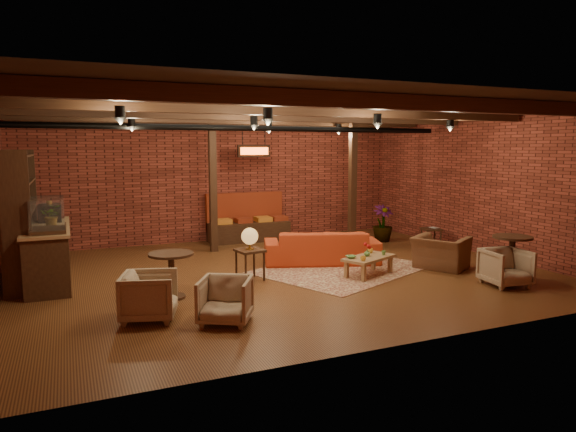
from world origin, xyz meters
name	(u,v)px	position (x,y,z in m)	size (l,w,h in m)	color
floor	(279,273)	(0.00, 0.00, 0.00)	(10.00, 10.00, 0.00)	#391D0E
ceiling	(279,107)	(0.00, 0.00, 3.20)	(10.00, 8.00, 0.02)	black
wall_back	(221,180)	(0.00, 4.00, 1.60)	(10.00, 0.02, 3.20)	maroon
wall_front	(406,218)	(0.00, -4.00, 1.60)	(10.00, 0.02, 3.20)	maroon
wall_right	(480,184)	(5.00, 0.00, 1.60)	(0.02, 8.00, 3.20)	maroon
ceiling_beams	(279,113)	(0.00, 0.00, 3.08)	(9.80, 6.40, 0.22)	black
ceiling_pipe	(251,128)	(0.00, 1.60, 2.85)	(0.12, 0.12, 9.60)	black
post_left	(213,184)	(-0.60, 2.60, 1.60)	(0.16, 0.16, 3.20)	black
post_right	(353,181)	(2.80, 2.00, 1.60)	(0.16, 0.16, 3.20)	black
service_counter	(47,239)	(-4.10, 1.00, 0.80)	(0.80, 2.50, 1.60)	black
plant_counter	(52,215)	(-4.00, 1.20, 1.22)	(0.35, 0.39, 0.30)	#337F33
shelving_hutch	(21,218)	(-4.50, 1.10, 1.20)	(0.52, 2.00, 2.40)	black
banquette	(249,222)	(0.60, 3.55, 0.50)	(2.10, 0.70, 1.00)	maroon
service_sign	(254,151)	(0.60, 3.10, 2.35)	(0.86, 0.06, 0.30)	#F55918
ceiling_spotlights	(279,125)	(0.00, 0.00, 2.86)	(6.40, 4.40, 0.28)	black
rug	(342,269)	(1.30, -0.19, 0.01)	(3.20, 2.45, 0.01)	maroon
sofa	(321,247)	(1.17, 0.48, 0.35)	(2.40, 0.94, 0.70)	#B23618
coffee_table	(368,259)	(1.49, -0.85, 0.34)	(1.22, 0.94, 0.63)	olive
side_table_lamp	(250,240)	(-0.69, -0.25, 0.74)	(0.53, 0.53, 0.98)	black
round_table_left	(171,268)	(-2.24, -0.84, 0.51)	(0.72, 0.72, 0.75)	black
armchair_a	(149,294)	(-2.73, -1.77, 0.38)	(0.74, 0.69, 0.76)	beige
armchair_b	(225,298)	(-1.78, -2.33, 0.36)	(0.69, 0.65, 0.71)	beige
armchair_right	(441,247)	(3.17, -0.92, 0.44)	(1.00, 0.65, 0.88)	brown
side_table_book	(431,230)	(4.40, 0.91, 0.44)	(0.52, 0.52, 0.50)	black
round_table_right	(512,251)	(3.75, -2.17, 0.55)	(0.70, 0.70, 0.83)	black
armchair_far	(506,266)	(3.34, -2.43, 0.36)	(0.71, 0.66, 0.73)	beige
plant_tall	(384,187)	(3.79, 2.10, 1.43)	(1.60, 1.60, 2.86)	#4C7F4C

